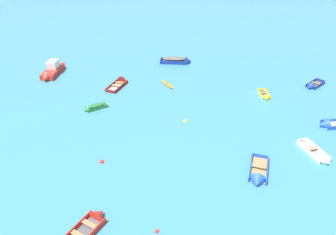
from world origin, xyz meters
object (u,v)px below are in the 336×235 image
object	(u,v)px
mooring_buoy_outer_edge	(101,162)
rowboat_white_back_row_left	(320,157)
motor_launch_red_near_left	(51,71)
mooring_buoy_midfield	(157,231)
rowboat_blue_distant_center	(331,125)
kayak_orange_near_right	(167,84)
rowboat_red_near_camera	(92,223)
rowboat_yellow_outer_left	(266,97)
mooring_buoy_central	(186,121)
rowboat_deep_blue_cluster_outer	(312,86)
rowboat_green_center	(93,107)
rowboat_maroon_outer_right	(121,82)
rowboat_deep_blue_midfield_right	(179,60)
rowboat_blue_far_left	(258,177)

from	to	relation	value
mooring_buoy_outer_edge	rowboat_white_back_row_left	bearing A→B (deg)	4.13
rowboat_white_back_row_left	motor_launch_red_near_left	bearing A→B (deg)	150.58
mooring_buoy_midfield	rowboat_blue_distant_center	bearing A→B (deg)	39.49
kayak_orange_near_right	rowboat_red_near_camera	world-z (taller)	rowboat_red_near_camera
kayak_orange_near_right	rowboat_yellow_outer_left	world-z (taller)	rowboat_yellow_outer_left
mooring_buoy_central	rowboat_deep_blue_cluster_outer	bearing A→B (deg)	28.98
motor_launch_red_near_left	rowboat_deep_blue_cluster_outer	world-z (taller)	motor_launch_red_near_left
rowboat_yellow_outer_left	rowboat_red_near_camera	xyz separation A→B (m)	(-15.93, -19.48, 0.06)
kayak_orange_near_right	rowboat_blue_distant_center	size ratio (longest dim) A/B	0.61
mooring_buoy_midfield	rowboat_deep_blue_cluster_outer	bearing A→B (deg)	51.94
rowboat_green_center	mooring_buoy_outer_edge	xyz separation A→B (m)	(3.01, -9.08, -0.24)
rowboat_yellow_outer_left	kayak_orange_near_right	bearing A→B (deg)	166.04
rowboat_maroon_outer_right	mooring_buoy_midfield	world-z (taller)	rowboat_maroon_outer_right
rowboat_blue_distant_center	rowboat_white_back_row_left	bearing A→B (deg)	-119.15
rowboat_maroon_outer_right	mooring_buoy_outer_edge	bearing A→B (deg)	-86.21
motor_launch_red_near_left	rowboat_blue_distant_center	distance (m)	34.94
rowboat_blue_distant_center	mooring_buoy_midfield	xyz separation A→B (m)	(-16.70, -13.76, -0.20)
rowboat_maroon_outer_right	rowboat_green_center	bearing A→B (deg)	-105.86
rowboat_maroon_outer_right	mooring_buoy_central	bearing A→B (deg)	-46.81
rowboat_deep_blue_cluster_outer	motor_launch_red_near_left	bearing A→B (deg)	175.99
rowboat_yellow_outer_left	rowboat_white_back_row_left	xyz separation A→B (m)	(2.23, -11.41, 0.06)
rowboat_yellow_outer_left	rowboat_red_near_camera	distance (m)	25.17
rowboat_yellow_outer_left	rowboat_green_center	bearing A→B (deg)	-169.39
motor_launch_red_near_left	mooring_buoy_midfield	world-z (taller)	motor_launch_red_near_left
rowboat_red_near_camera	rowboat_deep_blue_midfield_right	world-z (taller)	rowboat_deep_blue_midfield_right
rowboat_deep_blue_cluster_outer	rowboat_green_center	world-z (taller)	rowboat_deep_blue_cluster_outer
rowboat_deep_blue_cluster_outer	rowboat_green_center	xyz separation A→B (m)	(-26.28, -6.81, 0.06)
rowboat_yellow_outer_left	mooring_buoy_outer_edge	bearing A→B (deg)	-142.74
mooring_buoy_central	rowboat_green_center	bearing A→B (deg)	168.81
rowboat_deep_blue_cluster_outer	rowboat_yellow_outer_left	bearing A→B (deg)	-154.38
rowboat_green_center	rowboat_blue_distant_center	size ratio (longest dim) A/B	0.60
rowboat_maroon_outer_right	rowboat_blue_distant_center	xyz separation A→B (m)	(23.08, -9.22, 0.03)
motor_launch_red_near_left	rowboat_yellow_outer_left	distance (m)	28.30
rowboat_red_near_camera	mooring_buoy_midfield	xyz separation A→B (m)	(4.45, -0.34, -0.20)
rowboat_blue_far_left	rowboat_white_back_row_left	size ratio (longest dim) A/B	1.10
rowboat_blue_distant_center	rowboat_green_center	bearing A→B (deg)	174.63
kayak_orange_near_right	mooring_buoy_central	world-z (taller)	kayak_orange_near_right
kayak_orange_near_right	mooring_buoy_outer_edge	xyz separation A→B (m)	(-4.91, -15.75, -0.13)
rowboat_red_near_camera	mooring_buoy_central	size ratio (longest dim) A/B	10.68
motor_launch_red_near_left	rowboat_deep_blue_cluster_outer	xyz separation A→B (m)	(34.22, -2.40, -0.37)
rowboat_blue_far_left	rowboat_red_near_camera	world-z (taller)	rowboat_blue_far_left
motor_launch_red_near_left	rowboat_deep_blue_cluster_outer	size ratio (longest dim) A/B	1.72
motor_launch_red_near_left	rowboat_blue_distant_center	bearing A→B (deg)	-19.33
rowboat_deep_blue_cluster_outer	rowboat_deep_blue_midfield_right	distance (m)	18.54
mooring_buoy_outer_edge	mooring_buoy_central	size ratio (longest dim) A/B	1.17
rowboat_blue_far_left	rowboat_deep_blue_cluster_outer	xyz separation A→B (m)	(10.19, 17.41, -0.00)
kayak_orange_near_right	rowboat_yellow_outer_left	bearing A→B (deg)	-13.96
rowboat_red_near_camera	mooring_buoy_outer_edge	xyz separation A→B (m)	(-0.88, 6.70, -0.20)
rowboat_green_center	rowboat_blue_distant_center	distance (m)	25.14
motor_launch_red_near_left	mooring_buoy_midfield	size ratio (longest dim) A/B	16.46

